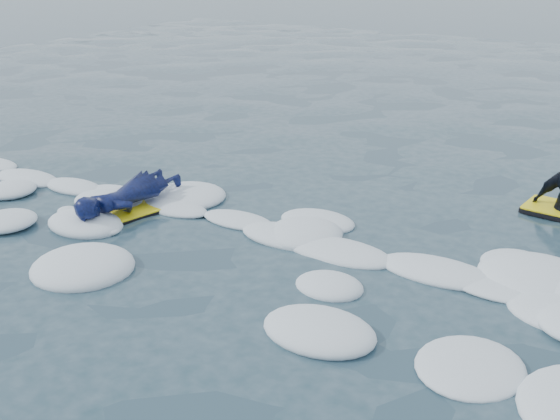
{
  "coord_description": "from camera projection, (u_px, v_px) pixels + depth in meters",
  "views": [
    {
      "loc": [
        5.47,
        -5.39,
        3.52
      ],
      "look_at": [
        1.24,
        1.6,
        0.32
      ],
      "focal_mm": 45.0,
      "sensor_mm": 36.0,
      "label": 1
    }
  ],
  "objects": [
    {
      "name": "prone_woman_unit",
      "position": [
        127.0,
        197.0,
        9.44
      ],
      "size": [
        0.92,
        1.79,
        0.47
      ],
      "rotation": [
        0.0,
        0.0,
        1.32
      ],
      "color": "black",
      "rests_on": "ground"
    },
    {
      "name": "foam_band",
      "position": [
        175.0,
        229.0,
        9.04
      ],
      "size": [
        12.0,
        3.1,
        0.3
      ],
      "primitive_type": null,
      "color": "white",
      "rests_on": "ground"
    },
    {
      "name": "ground",
      "position": [
        119.0,
        258.0,
        8.22
      ],
      "size": [
        120.0,
        120.0,
        0.0
      ],
      "primitive_type": "plane",
      "color": "#18313B",
      "rests_on": "ground"
    }
  ]
}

